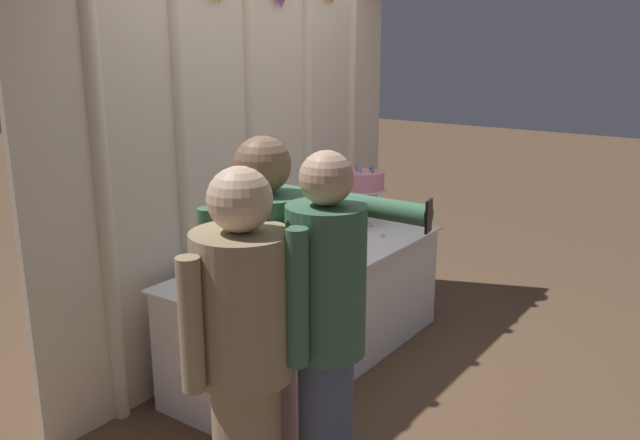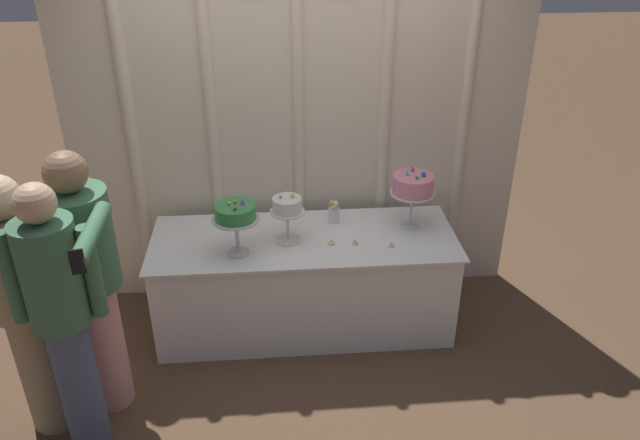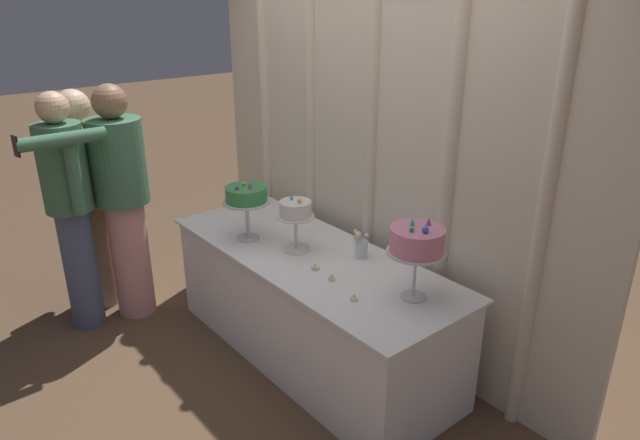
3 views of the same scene
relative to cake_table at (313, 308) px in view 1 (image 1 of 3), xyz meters
The scene contains 13 objects.
ground_plane 0.38m from the cake_table, 90.00° to the right, with size 24.00×24.00×0.00m, color brown.
draped_curtain 1.21m from the cake_table, 91.68° to the left, with size 3.26×0.21×2.73m.
cake_table is the anchor object (origin of this frame).
cake_display_leftmost 0.81m from the cake_table, 159.13° to the right, with size 0.31×0.31×0.40m.
cake_display_center 0.62m from the cake_table, 165.08° to the right, with size 0.23×0.23×0.35m.
cake_display_rightmost 1.02m from the cake_table, ahead, with size 0.31×0.31×0.44m.
flower_vase 0.53m from the cake_table, 41.74° to the left, with size 0.08×0.09×0.19m.
tealight_far_left 0.43m from the cake_table, 31.00° to the right, with size 0.05×0.05×0.04m.
tealight_near_left 0.52m from the cake_table, 19.58° to the right, with size 0.04×0.04×0.04m.
tealight_near_right 0.71m from the cake_table, 16.44° to the right, with size 0.04×0.04×0.03m.
guest_girl_blue_dress 1.53m from the cake_table, 151.96° to the right, with size 0.51×0.90×1.67m.
guest_man_dark_suit 1.83m from the cake_table, 152.52° to the right, with size 0.53×0.43×1.62m.
guest_man_pink_jacket 1.74m from the cake_table, 142.50° to the right, with size 0.47×0.32×1.66m.
Camera 1 is at (-3.24, -2.24, 2.04)m, focal length 37.58 mm.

